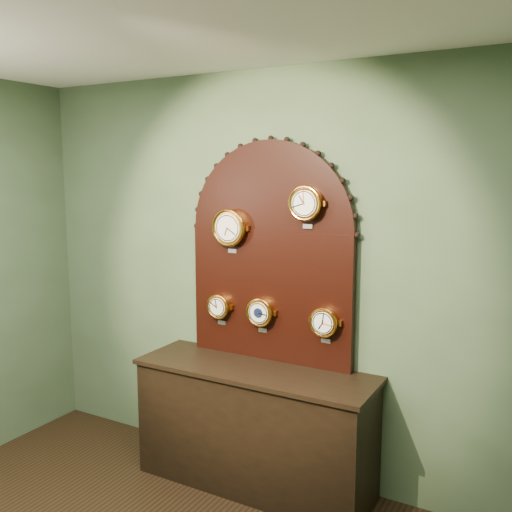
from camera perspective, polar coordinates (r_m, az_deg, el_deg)
The scene contains 8 objects.
wall_back at distance 3.90m, azimuth 1.80°, elevation -2.13°, with size 4.00×4.00×0.00m, color #475E40.
shop_counter at distance 3.99m, azimuth -0.15°, elevation -17.06°, with size 1.60×0.50×0.80m, color black.
display_board at distance 3.82m, azimuth 1.47°, elevation 1.08°, with size 1.26×0.06×1.53m.
roman_clock at distance 3.89m, azimuth -2.68°, elevation 2.87°, with size 0.26×0.08×0.31m.
arabic_clock at distance 3.60m, azimuth 5.06°, elevation 5.32°, with size 0.23×0.08×0.28m.
hygrometer at distance 4.03m, azimuth -3.73°, elevation -5.09°, with size 0.18×0.08×0.23m.
barometer at distance 3.86m, azimuth 0.46°, elevation -5.68°, with size 0.20×0.08×0.25m.
tide_clock at distance 3.67m, azimuth 6.92°, elevation -6.63°, with size 0.19×0.08×0.25m.
Camera 1 is at (1.76, -0.90, 2.13)m, focal length 39.61 mm.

